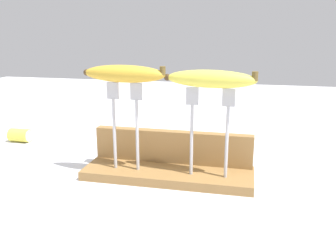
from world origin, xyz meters
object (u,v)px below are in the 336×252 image
Objects in this scene: banana_raised_right at (211,79)px; banana_chunk_near at (20,135)px; fork_stand_right at (209,125)px; fork_fallen_far at (154,139)px; banana_raised_left at (124,74)px; fork_stand_left at (125,119)px.

banana_chunk_near is at bearing 162.32° from banana_raised_right.
fork_stand_right is 0.09m from banana_raised_right.
banana_chunk_near is at bearing -165.17° from fork_fallen_far.
banana_raised_left is (-0.18, 0.00, 0.10)m from fork_stand_right.
fork_stand_right is at bearing 0.00° from fork_stand_left.
fork_stand_right is 1.12× the size of fork_fallen_far.
fork_stand_left reaches higher than fork_fallen_far.
banana_raised_right is (-0.00, 0.00, 0.09)m from fork_stand_right.
banana_raised_right reaches higher than banana_chunk_near.
fork_stand_right is (0.18, 0.00, -0.00)m from fork_stand_left.
banana_raised_right reaches higher than fork_fallen_far.
banana_raised_left is 3.03× the size of banana_chunk_near.
banana_chunk_near is (-0.39, 0.18, -0.12)m from fork_stand_left.
banana_raised_left is at bearing -25.00° from banana_chunk_near.
fork_stand_left is at bearing -180.00° from fork_stand_right.
banana_raised_right is at bearing -55.44° from fork_fallen_far.
fork_fallen_far is (-0.20, 0.28, -0.22)m from banana_raised_right.
fork_stand_left is 3.15× the size of banana_chunk_near.
fork_stand_left is 1.03× the size of fork_stand_right.
banana_raised_right is 0.41m from fork_fallen_far.
banana_chunk_near is (-0.58, 0.18, -0.11)m from fork_stand_right.
fork_stand_left reaches higher than fork_stand_right.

